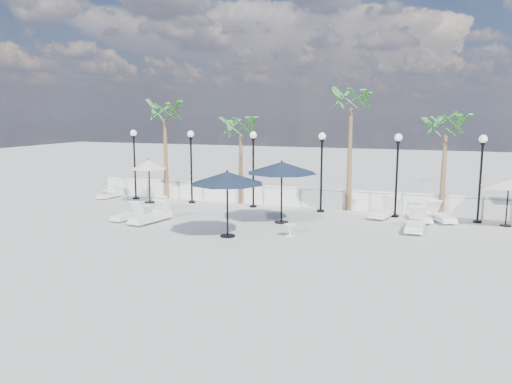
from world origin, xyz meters
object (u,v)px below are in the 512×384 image
(parasol_navy_left, at_px, (282,168))
(parasol_cream_sq_b, at_px, (509,180))
(lounger_0, at_px, (110,194))
(lounger_7, at_px, (419,216))
(lounger_2, at_px, (128,215))
(parasol_cream_small, at_px, (149,165))
(lounger_6, at_px, (415,224))
(parasol_navy_mid, at_px, (227,178))
(lounger_5, at_px, (441,216))
(lounger_3, at_px, (160,209))
(lounger_1, at_px, (151,217))
(lounger_4, at_px, (384,212))

(parasol_navy_left, height_order, parasol_cream_sq_b, parasol_navy_left)
(lounger_0, distance_m, lounger_7, 16.56)
(lounger_2, height_order, parasol_cream_small, parasol_cream_small)
(lounger_6, xyz_separation_m, parasol_navy_mid, (-6.82, -3.50, 2.02))
(parasol_navy_left, bearing_deg, lounger_0, 166.10)
(lounger_5, height_order, parasol_navy_mid, parasol_navy_mid)
(lounger_3, height_order, parasol_navy_left, parasol_navy_left)
(lounger_1, xyz_separation_m, parasol_navy_left, (5.37, 1.97, 2.15))
(lounger_0, relative_size, lounger_3, 0.96)
(lounger_2, xyz_separation_m, parasol_navy_left, (6.69, 1.79, 2.20))
(lounger_5, bearing_deg, lounger_0, 155.14)
(lounger_2, relative_size, lounger_7, 0.91)
(lounger_5, bearing_deg, lounger_7, 172.26)
(lounger_4, height_order, parasol_navy_left, parasol_navy_left)
(parasol_cream_sq_b, bearing_deg, lounger_6, -147.64)
(lounger_1, bearing_deg, lounger_6, 23.98)
(lounger_1, bearing_deg, parasol_cream_sq_b, 29.41)
(lounger_2, xyz_separation_m, lounger_5, (13.24, 4.51, 0.03))
(lounger_0, height_order, parasol_navy_left, parasol_navy_left)
(parasol_cream_small, bearing_deg, lounger_4, 2.16)
(lounger_6, relative_size, parasol_navy_left, 0.70)
(lounger_4, distance_m, parasol_cream_small, 12.29)
(lounger_1, relative_size, lounger_3, 1.25)
(lounger_0, relative_size, parasol_navy_mid, 0.59)
(lounger_2, height_order, lounger_4, lounger_4)
(lounger_6, distance_m, parasol_navy_left, 6.00)
(lounger_3, distance_m, lounger_5, 12.92)
(lounger_3, bearing_deg, parasol_cream_sq_b, -13.64)
(lounger_5, distance_m, parasol_cream_sq_b, 3.12)
(parasol_navy_mid, height_order, parasol_cream_small, parasol_navy_mid)
(lounger_2, distance_m, lounger_6, 12.47)
(lounger_5, distance_m, lounger_6, 2.48)
(lounger_0, distance_m, lounger_5, 17.48)
(lounger_0, bearing_deg, lounger_1, -31.93)
(parasol_navy_left, xyz_separation_m, parasol_navy_mid, (-1.23, -3.06, -0.13))
(lounger_5, distance_m, parasol_navy_mid, 9.91)
(parasol_navy_mid, bearing_deg, parasol_cream_sq_b, 29.04)
(lounger_1, distance_m, lounger_5, 12.81)
(lounger_7, height_order, parasol_cream_small, parasol_cream_small)
(parasol_cream_sq_b, xyz_separation_m, parasol_cream_small, (-17.22, -0.44, 0.05))
(lounger_3, distance_m, parasol_navy_left, 6.48)
(lounger_0, xyz_separation_m, lounger_3, (4.84, -2.68, 0.01))
(lounger_6, bearing_deg, lounger_3, -176.67)
(parasol_cream_sq_b, bearing_deg, parasol_cream_small, -178.55)
(lounger_1, bearing_deg, lounger_5, 33.06)
(lounger_6, bearing_deg, lounger_0, 173.49)
(lounger_0, distance_m, parasol_navy_left, 11.48)
(lounger_6, distance_m, lounger_7, 2.00)
(lounger_1, distance_m, parasol_cream_sq_b, 15.35)
(lounger_0, height_order, parasol_navy_mid, parasol_navy_mid)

